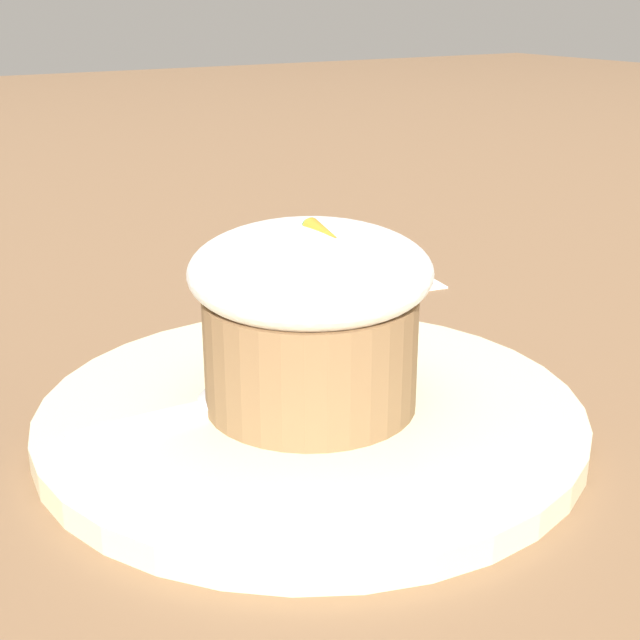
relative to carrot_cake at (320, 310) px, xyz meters
The scene contains 5 objects.
ground_plane 0.06m from the carrot_cake, 96.12° to the right, with size 4.00×4.00×0.00m, color #846042.
dessert_plate 0.05m from the carrot_cake, 96.12° to the right, with size 0.25×0.25×0.01m.
carrot_cake is the anchor object (origin of this frame).
spoon 0.06m from the carrot_cake, 115.49° to the right, with size 0.04×0.11×0.01m.
paper_napkin 0.25m from the carrot_cake, 143.68° to the left, with size 0.13×0.12×0.00m.
Camera 1 is at (0.33, -0.19, 0.19)m, focal length 50.00 mm.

